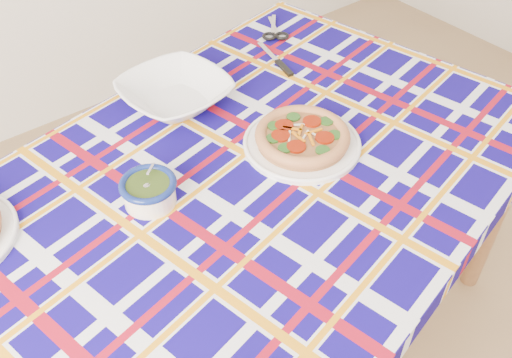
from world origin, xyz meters
TOP-DOWN VIEW (x-y plane):
  - dining_table at (-0.17, 0.55)m, footprint 1.65×1.22m
  - tablecloth at (-0.17, 0.55)m, footprint 1.68×1.25m
  - main_focaccia_plate at (0.02, 0.56)m, footprint 0.36×0.36m
  - pesto_bowl at (-0.35, 0.62)m, footprint 0.14×0.14m
  - serving_bowl at (-0.12, 0.89)m, footprint 0.29×0.29m
  - table_knife at (0.22, 0.93)m, footprint 0.06×0.21m
  - kitchen_scissors at (0.34, 1.05)m, footprint 0.17×0.20m

SIDE VIEW (x-z plane):
  - dining_table at x=-0.17m, z-range 0.28..0.98m
  - tablecloth at x=-0.17m, z-range 0.60..0.70m
  - table_knife at x=0.22m, z-range 0.70..0.71m
  - kitchen_scissors at x=0.34m, z-range 0.70..0.72m
  - main_focaccia_plate at x=0.02m, z-range 0.70..0.76m
  - serving_bowl at x=-0.12m, z-range 0.70..0.77m
  - pesto_bowl at x=-0.35m, z-range 0.70..0.77m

